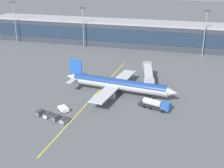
# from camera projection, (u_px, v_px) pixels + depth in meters

# --- Properties ---
(ground_plane) EXTENTS (700.00, 700.00, 0.00)m
(ground_plane) POSITION_uv_depth(u_px,v_px,m) (104.00, 98.00, 103.41)
(ground_plane) COLOR #515459
(apron_lead_in_line) EXTENTS (2.03, 79.99, 0.01)m
(apron_lead_in_line) POSITION_uv_depth(u_px,v_px,m) (95.00, 95.00, 106.25)
(apron_lead_in_line) COLOR yellow
(apron_lead_in_line) RESTS_ON ground_plane
(terminal_building) EXTENTS (221.91, 18.15, 14.00)m
(terminal_building) POSITION_uv_depth(u_px,v_px,m) (173.00, 36.00, 165.67)
(terminal_building) COLOR #2D333D
(terminal_building) RESTS_ON ground_plane
(main_airliner) EXTENTS (42.33, 33.75, 11.09)m
(main_airliner) POSITION_uv_depth(u_px,v_px,m) (118.00, 84.00, 105.33)
(main_airliner) COLOR #B2B7BC
(main_airliner) RESTS_ON ground_plane
(jet_bridge) EXTENTS (7.80, 22.97, 6.56)m
(jet_bridge) POSITION_uv_depth(u_px,v_px,m) (148.00, 74.00, 112.44)
(jet_bridge) COLOR #B2B7BC
(jet_bridge) RESTS_ON ground_plane
(fuel_tanker) EXTENTS (11.05, 5.61, 3.25)m
(fuel_tanker) POSITION_uv_depth(u_px,v_px,m) (157.00, 104.00, 94.66)
(fuel_tanker) COLOR #232326
(fuel_tanker) RESTS_ON ground_plane
(pushback_tug) EXTENTS (4.40, 4.17, 1.40)m
(pushback_tug) POSITION_uv_depth(u_px,v_px,m) (63.00, 109.00, 93.81)
(pushback_tug) COLOR white
(pushback_tug) RESTS_ON ground_plane
(baggage_cart_0) EXTENTS (2.19, 2.95, 1.48)m
(baggage_cart_0) POSITION_uv_depth(u_px,v_px,m) (40.00, 113.00, 91.27)
(baggage_cart_0) COLOR #595B60
(baggage_cart_0) RESTS_ON ground_plane
(baggage_cart_1) EXTENTS (2.19, 2.95, 1.48)m
(baggage_cart_1) POSITION_uv_depth(u_px,v_px,m) (48.00, 115.00, 89.75)
(baggage_cart_1) COLOR #B2B7BC
(baggage_cart_1) RESTS_ON ground_plane
(baggage_cart_2) EXTENTS (2.19, 2.95, 1.48)m
(baggage_cart_2) POSITION_uv_depth(u_px,v_px,m) (56.00, 118.00, 88.23)
(baggage_cart_2) COLOR #595B60
(baggage_cart_2) RESTS_ON ground_plane
(baggage_cart_3) EXTENTS (2.19, 2.95, 1.48)m
(baggage_cart_3) POSITION_uv_depth(u_px,v_px,m) (64.00, 120.00, 86.71)
(baggage_cart_3) COLOR gray
(baggage_cart_3) RESTS_ON ground_plane
(apron_light_mast_0) EXTENTS (2.80, 0.50, 22.42)m
(apron_light_mast_0) POSITION_uv_depth(u_px,v_px,m) (83.00, 24.00, 165.26)
(apron_light_mast_0) COLOR gray
(apron_light_mast_0) RESTS_ON ground_plane
(apron_light_mast_1) EXTENTS (2.80, 0.50, 24.18)m
(apron_light_mast_1) POSITION_uv_depth(u_px,v_px,m) (15.00, 19.00, 176.08)
(apron_light_mast_1) COLOR gray
(apron_light_mast_1) RESTS_ON ground_plane
(apron_light_mast_2) EXTENTS (2.80, 0.50, 23.30)m
(apron_light_mast_2) POSITION_uv_depth(u_px,v_px,m) (205.00, 30.00, 148.36)
(apron_light_mast_2) COLOR gray
(apron_light_mast_2) RESTS_ON ground_plane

